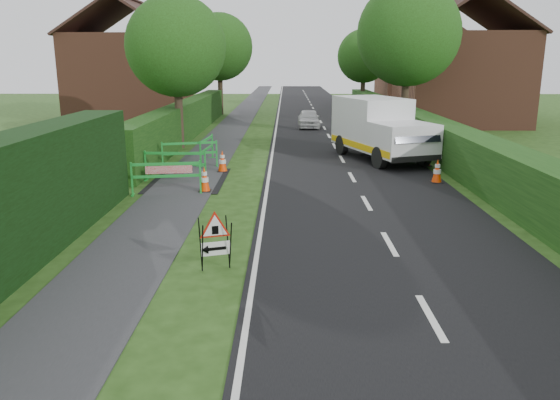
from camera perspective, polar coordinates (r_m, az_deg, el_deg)
name	(u,v)px	position (r m, az deg, el deg)	size (l,w,h in m)	color
ground	(268,351)	(7.81, -1.28, -15.46)	(120.00, 120.00, 0.00)	#213F12
road_surface	(316,113)	(42.01, 3.77, 9.04)	(6.00, 90.00, 0.02)	black
footpath	(244,113)	(42.08, -3.82, 9.05)	(2.00, 90.00, 0.02)	#2D2D30
hedge_west_far	(187,136)	(29.50, -9.66, 6.60)	(1.00, 24.00, 1.80)	#14380F
hedge_east	(434,156)	(23.93, 15.84, 4.48)	(1.20, 50.00, 1.50)	#14380F
house_west	(131,76)	(38.18, -15.28, 12.40)	(7.50, 7.40, 7.88)	brown
house_east_a	(460,77)	(36.41, 18.25, 12.11)	(7.50, 7.40, 7.88)	brown
house_east_b	(421,72)	(50.18, 14.57, 12.79)	(7.50, 7.40, 7.88)	brown
tree_nw	(176,46)	(25.25, -10.81, 15.48)	(4.40, 4.40, 6.70)	#2D2116
tree_ne	(408,34)	(29.45, 13.27, 16.52)	(5.20, 5.20, 7.79)	#2D2116
tree_fw	(219,47)	(41.07, -6.36, 15.60)	(4.80, 4.80, 7.24)	#2D2116
tree_fe	(364,56)	(45.19, 8.76, 14.64)	(4.20, 4.20, 6.33)	#2D2116
triangle_sign	(214,236)	(10.32, -6.96, -3.81)	(0.84, 0.84, 0.98)	black
works_van	(379,127)	(22.36, 10.33, 7.47)	(3.65, 5.68, 2.43)	silver
traffic_cone_0	(437,171)	(18.51, 16.11, 2.92)	(0.38, 0.38, 0.79)	black
traffic_cone_1	(426,156)	(21.45, 15.04, 4.51)	(0.38, 0.38, 0.79)	black
traffic_cone_2	(393,145)	(23.91, 11.75, 5.67)	(0.38, 0.38, 0.79)	black
traffic_cone_3	(204,179)	(16.72, -7.90, 2.17)	(0.38, 0.38, 0.79)	black
traffic_cone_4	(222,161)	(19.67, -6.04, 4.07)	(0.38, 0.38, 0.79)	black
ped_barrier_0	(166,174)	(16.55, -11.81, 2.73)	(2.09, 0.69, 1.00)	green
ped_barrier_1	(175,162)	(18.40, -10.90, 3.92)	(2.07, 0.43, 1.00)	green
ped_barrier_2	(190,151)	(20.57, -9.42, 5.07)	(2.08, 0.86, 1.00)	green
ped_barrier_3	(207,147)	(21.49, -7.68, 5.53)	(0.53, 2.08, 1.00)	green
redwhite_plank	(170,183)	(18.17, -11.46, 1.74)	(1.50, 0.04, 0.25)	red
hatchback_car	(309,119)	(32.85, 3.02, 8.49)	(1.26, 3.13, 1.07)	silver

